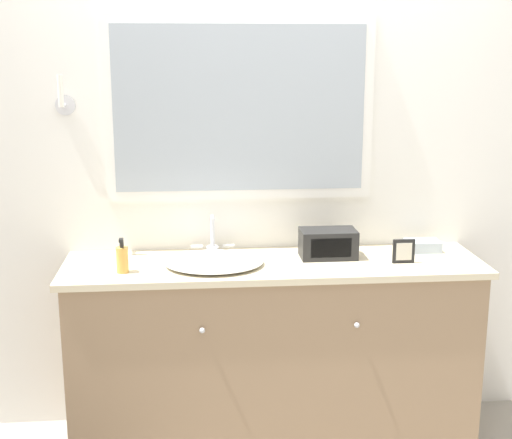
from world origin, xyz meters
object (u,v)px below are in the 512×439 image
Objects in this scene: sink_basin at (214,261)px; appliance_box at (328,244)px; soap_bottle at (122,259)px; picture_frame at (404,251)px.

sink_basin is 0.54m from appliance_box.
picture_frame is (1.25, 0.03, -0.01)m from soap_bottle.
sink_basin is 0.41m from soap_bottle.
appliance_box is (0.93, 0.15, 0.00)m from soap_bottle.
picture_frame is at bearing 1.23° from soap_bottle.
soap_bottle is at bearing -168.99° from sink_basin.
appliance_box is at bearing 7.51° from sink_basin.
soap_bottle is (-0.40, -0.08, 0.04)m from sink_basin.
soap_bottle reaches higher than appliance_box.
sink_basin is 0.85m from picture_frame.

